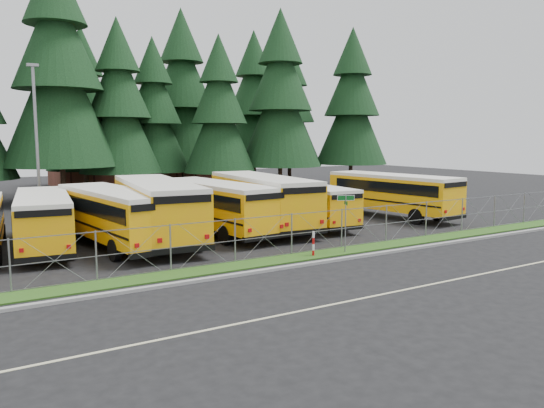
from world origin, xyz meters
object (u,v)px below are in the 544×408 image
Objects in this scene: bus_2 at (111,218)px; street_sign at (346,211)px; bus_east at (388,196)px; striped_bollard at (313,244)px; light_standard at (37,138)px; bus_4 at (213,208)px; bus_1 at (43,221)px; bus_3 at (156,211)px; bus_5 at (259,202)px; bus_6 at (306,205)px.

bus_2 reaches higher than street_sign.
bus_east is (19.19, 0.30, 0.02)m from bus_2.
striped_bollard is at bearing -154.78° from bus_east.
bus_4 is at bearing -49.02° from light_standard.
street_sign is at bearing -73.62° from bus_4.
bus_1 is 0.94× the size of bus_2.
street_sign is at bearing -45.86° from bus_2.
street_sign is (9.20, -7.38, 0.56)m from bus_2.
light_standard is (1.02, 8.75, 4.11)m from bus_1.
street_sign is (12.25, -8.59, 0.65)m from bus_1.
bus_4 reaches higher than bus_2.
light_standard reaches higher than bus_4.
bus_3 is at bearing 131.30° from street_sign.
bus_4 is (9.04, -0.48, 0.11)m from bus_1.
bus_4 is at bearing 100.28° from striped_bollard.
bus_5 reaches higher than street_sign.
bus_6 is (3.03, -0.71, -0.31)m from bus_5.
bus_4 is 8.74m from street_sign.
bus_5 reaches higher than bus_2.
bus_1 is at bearing -96.66° from light_standard.
bus_1 is 0.85× the size of bus_3.
bus_2 is 0.92× the size of bus_5.
bus_3 is 10.27m from street_sign.
striped_bollard is 0.12× the size of light_standard.
bus_4 is at bearing 4.20° from bus_1.
bus_east is at bearing 37.52° from street_sign.
bus_2 is 12.33m from bus_6.
bus_3 is (5.48, -0.88, 0.24)m from bus_1.
bus_1 is at bearing 171.70° from bus_4.
bus_2 is 0.91× the size of bus_3.
bus_east is at bearing 4.89° from bus_1.
bus_5 is (12.34, -0.14, 0.22)m from bus_1.
bus_5 is at bearing 12.92° from bus_3.
bus_1 is 14.98m from street_sign.
light_standard is at bearing 147.06° from bus_5.
striped_bollard is (10.48, -8.44, -0.79)m from bus_1.
bus_1 is at bearing -175.45° from bus_5.
bus_1 is at bearing 177.58° from bus_3.
light_standard is at bearing 90.59° from bus_1.
striped_bollard is (7.43, -7.22, -0.88)m from bus_2.
bus_5 is at bearing -38.13° from light_standard.
bus_2 is 2.46m from bus_3.
street_sign is at bearing -85.39° from bus_5.
bus_east is 1.13× the size of light_standard.
bus_4 reaches higher than bus_1.
bus_6 reaches higher than striped_bollard.
bus_6 is (6.33, -0.37, -0.20)m from bus_4.
bus_6 is 8.38m from street_sign.
bus_east reaches higher than bus_6.
bus_1 is 9.72m from light_standard.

